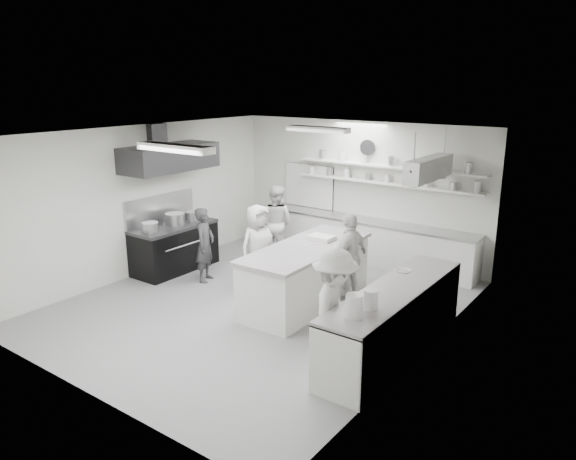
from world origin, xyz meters
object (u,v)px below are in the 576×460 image
Objects in this scene: prep_island at (306,276)px; cook_stove at (205,245)px; right_counter at (394,321)px; back_counter at (363,241)px; stove at (175,249)px; cook_back at (276,222)px.

prep_island is 1.85× the size of cook_stove.
back_counter is at bearing 124.65° from right_counter.
right_counter is 2.24× the size of cook_stove.
cook_stove is at bearing -123.47° from back_counter.
prep_island is at bearing 2.37° from stove.
right_counter is (2.35, -3.40, 0.01)m from back_counter.
stove is 0.36× the size of back_counter.
stove is 0.55× the size of right_counter.
right_counter is (5.25, -0.60, 0.02)m from stove.
stove is at bearing 44.38° from cook_back.
back_counter is 4.13m from right_counter.
cook_stove is (-4.27, 0.50, 0.27)m from right_counter.
cook_stove is at bearing -175.39° from prep_island.
cook_back is (-3.97, 2.40, 0.36)m from right_counter.
back_counter is (2.90, 2.80, 0.01)m from stove.
prep_island is 1.64× the size of cook_back.
prep_island is 2.58m from cook_back.
stove is 5.28m from right_counter.
cook_back reaches higher than prep_island.
back_counter is 1.52× the size of right_counter.
back_counter is at bearing 43.99° from stove.
cook_stove is (0.98, -0.10, 0.29)m from stove.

